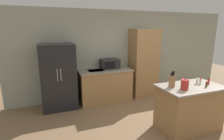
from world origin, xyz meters
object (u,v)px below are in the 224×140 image
kettle (185,85)px  spice_bottle_amber_oil (209,81)px  microwave (110,64)px  knife_block (172,81)px  spice_bottle_short_red (200,81)px  spice_bottle_green_herb (206,84)px  pantry_cabinet (143,63)px  refrigerator (58,77)px  spice_bottle_tall_dark (197,81)px

kettle → spice_bottle_amber_oil: bearing=5.6°
microwave → knife_block: size_ratio=1.58×
microwave → kettle: bearing=-73.0°
knife_block → spice_bottle_short_red: (0.67, -0.06, -0.07)m
microwave → spice_bottle_green_herb: (1.20, -2.27, -0.08)m
pantry_cabinet → spice_bottle_amber_oil: (0.29, -2.10, -0.02)m
spice_bottle_green_herb → kettle: (-0.52, 0.03, 0.05)m
knife_block → spice_bottle_green_herb: 0.69m
pantry_cabinet → kettle: size_ratio=9.35×
knife_block → kettle: knife_block is taller
refrigerator → spice_bottle_amber_oil: 3.50m
refrigerator → microwave: bearing=4.4°
spice_bottle_green_herb → pantry_cabinet: bearing=93.1°
spice_bottle_amber_oil → kettle: 0.69m
refrigerator → pantry_cabinet: pantry_cabinet is taller
pantry_cabinet → spice_bottle_tall_dark: 1.99m
pantry_cabinet → microwave: (-1.08, 0.07, 0.04)m
refrigerator → spice_bottle_green_herb: bearing=-39.1°
spice_bottle_amber_oil → microwave: bearing=122.3°
knife_block → spice_bottle_amber_oil: knife_block is taller
spice_bottle_tall_dark → kettle: kettle is taller
pantry_cabinet → spice_bottle_tall_dark: size_ratio=16.05×
kettle → spice_bottle_green_herb: bearing=-3.5°
refrigerator → spice_bottle_amber_oil: bearing=-36.1°
knife_block → spice_bottle_short_red: knife_block is taller
pantry_cabinet → spice_bottle_tall_dark: bearing=-87.3°
microwave → spice_bottle_amber_oil: (1.37, -2.17, -0.06)m
pantry_cabinet → spice_bottle_green_herb: size_ratio=17.98×
spice_bottle_short_red → pantry_cabinet: bearing=94.2°
spice_bottle_tall_dark → knife_block: bearing=177.6°
refrigerator → kettle: size_ratio=7.71×
microwave → spice_bottle_short_red: bearing=-59.5°
spice_bottle_green_herb → spice_bottle_short_red: bearing=81.3°
refrigerator → spice_bottle_short_red: bearing=-36.4°
microwave → spice_bottle_green_herb: microwave is taller
spice_bottle_tall_dark → spice_bottle_green_herb: (0.02, -0.21, -0.01)m
microwave → spice_bottle_short_red: (1.23, -2.09, -0.07)m
refrigerator → spice_bottle_tall_dark: 3.28m
pantry_cabinet → spice_bottle_short_red: size_ratio=16.03×
microwave → knife_block: 2.11m
spice_bottle_tall_dark → spice_bottle_short_red: bearing=-31.7°
knife_block → spice_bottle_amber_oil: 0.83m
knife_block → kettle: (0.13, -0.21, -0.03)m
spice_bottle_tall_dark → refrigerator: bearing=143.5°
spice_bottle_short_red → spice_bottle_amber_oil: size_ratio=0.81×
refrigerator → knife_block: size_ratio=5.14×
kettle → pantry_cabinet: bearing=79.6°
spice_bottle_green_herb → kettle: size_ratio=0.52×
spice_bottle_tall_dark → spice_bottle_green_herb: bearing=-83.3°
pantry_cabinet → spice_bottle_amber_oil: pantry_cabinet is taller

